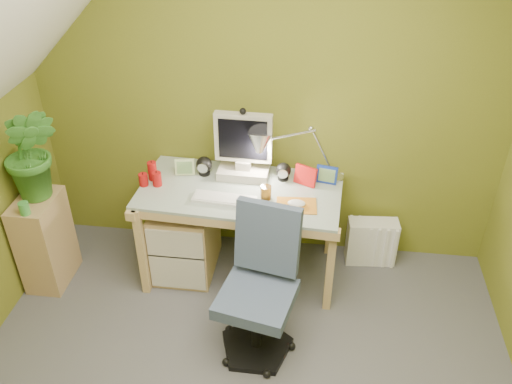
# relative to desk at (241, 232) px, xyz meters

# --- Properties ---
(wall_back) EXTENTS (3.20, 0.01, 2.40)m
(wall_back) POSITION_rel_desk_xyz_m (0.14, 0.37, 0.85)
(wall_back) COLOR olive
(wall_back) RESTS_ON floor
(desk) EXTENTS (1.35, 0.73, 0.71)m
(desk) POSITION_rel_desk_xyz_m (0.00, 0.00, 0.00)
(desk) COLOR tan
(desk) RESTS_ON floor
(monitor) EXTENTS (0.42, 0.25, 0.57)m
(monitor) POSITION_rel_desk_xyz_m (0.00, 0.18, 0.64)
(monitor) COLOR #B8B2A5
(monitor) RESTS_ON desk
(speaker_left) EXTENTS (0.12, 0.12, 0.13)m
(speaker_left) POSITION_rel_desk_xyz_m (-0.27, 0.16, 0.42)
(speaker_left) COLOR black
(speaker_left) RESTS_ON desk
(speaker_right) EXTENTS (0.11, 0.11, 0.12)m
(speaker_right) POSITION_rel_desk_xyz_m (0.27, 0.16, 0.42)
(speaker_right) COLOR black
(speaker_right) RESTS_ON desk
(keyboard) EXTENTS (0.41, 0.16, 0.02)m
(keyboard) POSITION_rel_desk_xyz_m (-0.08, -0.14, 0.36)
(keyboard) COLOR silver
(keyboard) RESTS_ON desk
(mousepad) EXTENTS (0.26, 0.20, 0.01)m
(mousepad) POSITION_rel_desk_xyz_m (0.38, -0.14, 0.36)
(mousepad) COLOR #C4771E
(mousepad) RESTS_ON desk
(mouse) EXTENTS (0.13, 0.09, 0.04)m
(mouse) POSITION_rel_desk_xyz_m (0.38, -0.14, 0.37)
(mouse) COLOR white
(mouse) RESTS_ON mousepad
(amber_tumbler) EXTENTS (0.08, 0.08, 0.09)m
(amber_tumbler) POSITION_rel_desk_xyz_m (0.18, -0.08, 0.40)
(amber_tumbler) COLOR #975D16
(amber_tumbler) RESTS_ON desk
(candle_cluster) EXTENTS (0.20, 0.18, 0.13)m
(candle_cluster) POSITION_rel_desk_xyz_m (-0.60, 0.01, 0.42)
(candle_cluster) COLOR #AE1111
(candle_cluster) RESTS_ON desk
(photo_frame_red) EXTENTS (0.15, 0.09, 0.13)m
(photo_frame_red) POSITION_rel_desk_xyz_m (0.42, 0.12, 0.42)
(photo_frame_red) COLOR red
(photo_frame_red) RESTS_ON desk
(photo_frame_blue) EXTENTS (0.14, 0.05, 0.12)m
(photo_frame_blue) POSITION_rel_desk_xyz_m (0.56, 0.16, 0.41)
(photo_frame_blue) COLOR navy
(photo_frame_blue) RESTS_ON desk
(photo_frame_green) EXTENTS (0.13, 0.04, 0.11)m
(photo_frame_green) POSITION_rel_desk_xyz_m (-0.40, 0.14, 0.41)
(photo_frame_green) COLOR #BFD895
(photo_frame_green) RESTS_ON desk
(desk_lamp) EXTENTS (0.59, 0.34, 0.59)m
(desk_lamp) POSITION_rel_desk_xyz_m (0.45, 0.18, 0.65)
(desk_lamp) COLOR #B4B5B9
(desk_lamp) RESTS_ON desk
(side_ledge) EXTENTS (0.25, 0.39, 0.67)m
(side_ledge) POSITION_rel_desk_xyz_m (-1.31, -0.25, -0.02)
(side_ledge) COLOR tan
(side_ledge) RESTS_ON floor
(potted_plant) EXTENTS (0.38, 0.31, 0.65)m
(potted_plant) POSITION_rel_desk_xyz_m (-1.28, -0.20, 0.64)
(potted_plant) COLOR #377928
(potted_plant) RESTS_ON side_ledge
(green_cup) EXTENTS (0.08, 0.08, 0.08)m
(green_cup) POSITION_rel_desk_xyz_m (-1.29, -0.40, 0.36)
(green_cup) COLOR green
(green_cup) RESTS_ON side_ledge
(task_chair) EXTENTS (0.56, 0.56, 0.86)m
(task_chair) POSITION_rel_desk_xyz_m (0.20, -0.70, 0.08)
(task_chair) COLOR #3C4A63
(task_chair) RESTS_ON floor
(radiator) EXTENTS (0.37, 0.17, 0.35)m
(radiator) POSITION_rel_desk_xyz_m (0.92, 0.23, -0.18)
(radiator) COLOR white
(radiator) RESTS_ON floor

